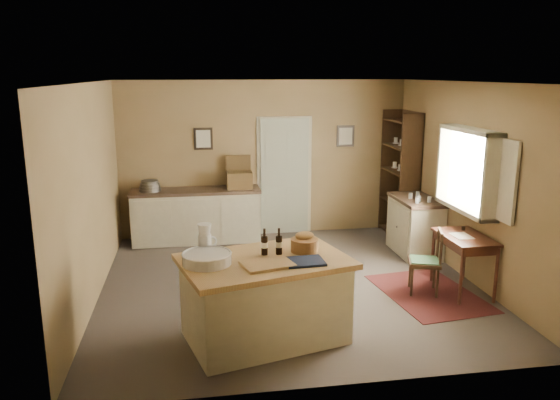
{
  "coord_description": "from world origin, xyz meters",
  "views": [
    {
      "loc": [
        -1.23,
        -6.87,
        2.82
      ],
      "look_at": [
        -0.1,
        0.16,
        1.15
      ],
      "focal_mm": 35.0,
      "sensor_mm": 36.0,
      "label": 1
    }
  ],
  "objects_px": {
    "work_island": "(264,297)",
    "right_cabinet": "(415,226)",
    "writing_desk": "(465,243)",
    "desk_chair": "(424,262)",
    "shelving_unit": "(402,175)",
    "sideboard": "(197,214)"
  },
  "relations": [
    {
      "from": "work_island",
      "to": "right_cabinet",
      "type": "relative_size",
      "value": 1.84
    },
    {
      "from": "work_island",
      "to": "right_cabinet",
      "type": "height_order",
      "value": "work_island"
    },
    {
      "from": "writing_desk",
      "to": "desk_chair",
      "type": "relative_size",
      "value": 1.06
    },
    {
      "from": "work_island",
      "to": "right_cabinet",
      "type": "xyz_separation_m",
      "value": [
        2.74,
        2.46,
        -0.02
      ]
    },
    {
      "from": "right_cabinet",
      "to": "shelving_unit",
      "type": "bearing_deg",
      "value": 81.19
    },
    {
      "from": "work_island",
      "to": "sideboard",
      "type": "relative_size",
      "value": 0.9
    },
    {
      "from": "work_island",
      "to": "desk_chair",
      "type": "bearing_deg",
      "value": 7.81
    },
    {
      "from": "desk_chair",
      "to": "right_cabinet",
      "type": "height_order",
      "value": "right_cabinet"
    },
    {
      "from": "work_island",
      "to": "writing_desk",
      "type": "xyz_separation_m",
      "value": [
        2.74,
        0.88,
        0.19
      ]
    },
    {
      "from": "writing_desk",
      "to": "desk_chair",
      "type": "xyz_separation_m",
      "value": [
        -0.52,
        0.04,
        -0.25
      ]
    },
    {
      "from": "writing_desk",
      "to": "desk_chair",
      "type": "bearing_deg",
      "value": 175.17
    },
    {
      "from": "shelving_unit",
      "to": "sideboard",
      "type": "bearing_deg",
      "value": 176.79
    },
    {
      "from": "desk_chair",
      "to": "writing_desk",
      "type": "bearing_deg",
      "value": 13.16
    },
    {
      "from": "writing_desk",
      "to": "shelving_unit",
      "type": "bearing_deg",
      "value": 86.55
    },
    {
      "from": "right_cabinet",
      "to": "sideboard",
      "type": "bearing_deg",
      "value": 160.4
    },
    {
      "from": "shelving_unit",
      "to": "writing_desk",
      "type": "bearing_deg",
      "value": -93.45
    },
    {
      "from": "desk_chair",
      "to": "shelving_unit",
      "type": "relative_size",
      "value": 0.38
    },
    {
      "from": "work_island",
      "to": "writing_desk",
      "type": "distance_m",
      "value": 2.88
    },
    {
      "from": "desk_chair",
      "to": "shelving_unit",
      "type": "xyz_separation_m",
      "value": [
        0.67,
        2.56,
        0.67
      ]
    },
    {
      "from": "right_cabinet",
      "to": "shelving_unit",
      "type": "height_order",
      "value": "shelving_unit"
    },
    {
      "from": "sideboard",
      "to": "desk_chair",
      "type": "xyz_separation_m",
      "value": [
        2.89,
        -2.76,
        -0.06
      ]
    },
    {
      "from": "work_island",
      "to": "desk_chair",
      "type": "relative_size",
      "value": 2.33
    }
  ]
}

